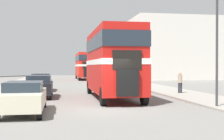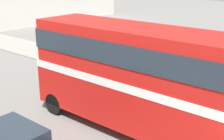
% 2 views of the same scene
% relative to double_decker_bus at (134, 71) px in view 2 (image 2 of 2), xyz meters
% --- Properties ---
extents(double_decker_bus, '(2.58, 9.52, 4.43)m').
position_rel_double_decker_bus_xyz_m(double_decker_bus, '(0.00, 0.00, 0.00)').
color(double_decker_bus, red).
rests_on(double_decker_bus, ground_plane).
extents(pedestrian_walking, '(0.32, 0.32, 1.57)m').
position_rel_double_decker_bus_xyz_m(pedestrian_walking, '(5.50, 1.90, -1.61)').
color(pedestrian_walking, '#282833').
rests_on(pedestrian_walking, sidewalk_right).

